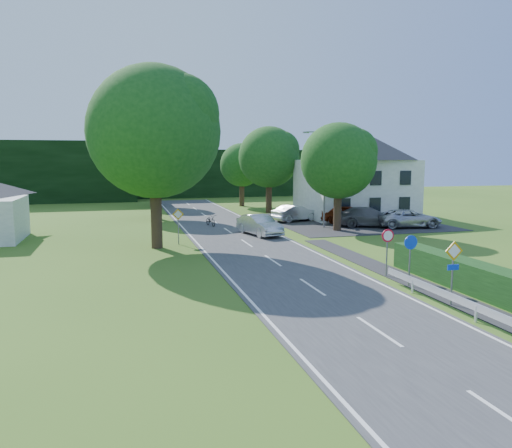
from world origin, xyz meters
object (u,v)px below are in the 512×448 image
object	(u,v)px
moving_car	(260,225)
parked_car_red	(348,214)
streetlight	(323,174)
motorcycle	(211,220)
parasol	(336,211)
parked_car_grey	(369,217)
parked_car_silver_b	(409,218)
parked_car_silver_a	(295,213)

from	to	relation	value
moving_car	parked_car_red	bearing A→B (deg)	12.26
streetlight	motorcycle	bearing A→B (deg)	159.54
streetlight	parasol	xyz separation A→B (m)	(3.09, 4.02, -3.52)
moving_car	parasol	world-z (taller)	parasol
motorcycle	parked_car_grey	distance (m)	13.44
parked_car_grey	parked_car_silver_b	distance (m)	3.23
parked_car_silver_a	motorcycle	bearing A→B (deg)	76.98
moving_car	parked_car_silver_b	distance (m)	13.17
parked_car_red	parasol	xyz separation A→B (m)	(-0.11, 2.21, 0.09)
motorcycle	parasol	world-z (taller)	parasol
streetlight	parked_car_silver_a	size ratio (longest dim) A/B	1.77
streetlight	parasol	world-z (taller)	streetlight
streetlight	motorcycle	world-z (taller)	streetlight
moving_car	motorcycle	world-z (taller)	moving_car
streetlight	motorcycle	size ratio (longest dim) A/B	4.50
parked_car_red	streetlight	bearing A→B (deg)	146.72
streetlight	moving_car	bearing A→B (deg)	-156.03
parked_car_red	parasol	size ratio (longest dim) A/B	2.36
moving_car	parked_car_silver_a	bearing A→B (deg)	39.15
parked_car_silver_a	streetlight	bearing A→B (deg)	170.71
moving_car	motorcycle	xyz separation A→B (m)	(-2.63, 6.09, -0.30)
streetlight	parked_car_grey	xyz separation A→B (m)	(3.98, -0.62, -3.61)
parked_car_red	parasol	distance (m)	2.21
streetlight	motorcycle	xyz separation A→B (m)	(-8.87, 3.31, -3.96)
streetlight	parked_car_red	xyz separation A→B (m)	(3.20, 1.81, -3.62)
streetlight	parked_car_silver_b	world-z (taller)	streetlight
parasol	parked_car_silver_a	bearing A→B (deg)	175.36
parked_car_grey	streetlight	bearing A→B (deg)	98.08
parked_car_silver_a	parked_car_grey	bearing A→B (deg)	-156.10
parked_car_red	parked_car_grey	distance (m)	2.55
streetlight	parasol	distance (m)	6.17
parked_car_red	parked_car_silver_b	world-z (taller)	parked_car_red
motorcycle	parked_car_silver_b	distance (m)	16.65
motorcycle	parked_car_grey	bearing A→B (deg)	-30.43
streetlight	parked_car_silver_b	bearing A→B (deg)	-16.16
motorcycle	parked_car_silver_b	size ratio (longest dim) A/B	0.33
parked_car_red	parked_car_silver_a	size ratio (longest dim) A/B	1.05
parked_car_silver_a	parked_car_silver_b	size ratio (longest dim) A/B	0.83
motorcycle	parked_car_red	bearing A→B (deg)	-20.51
parked_car_silver_b	motorcycle	bearing A→B (deg)	78.82
motorcycle	parked_car_grey	world-z (taller)	parked_car_grey
parked_car_red	parked_car_silver_b	size ratio (longest dim) A/B	0.87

